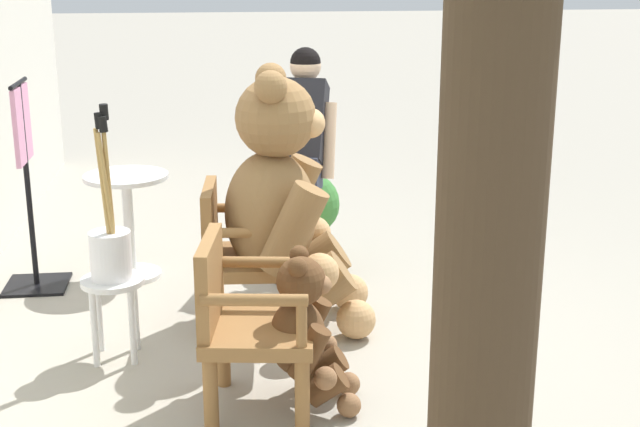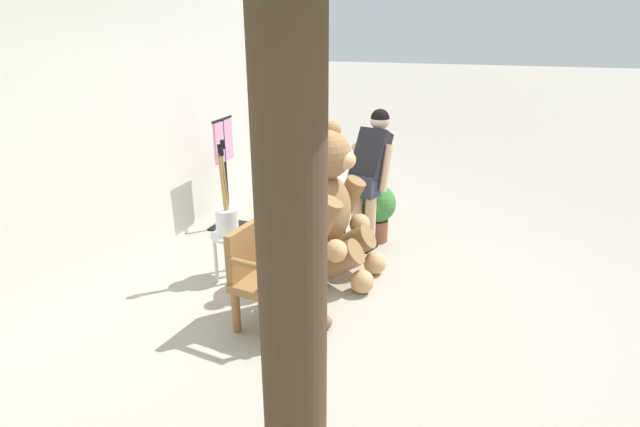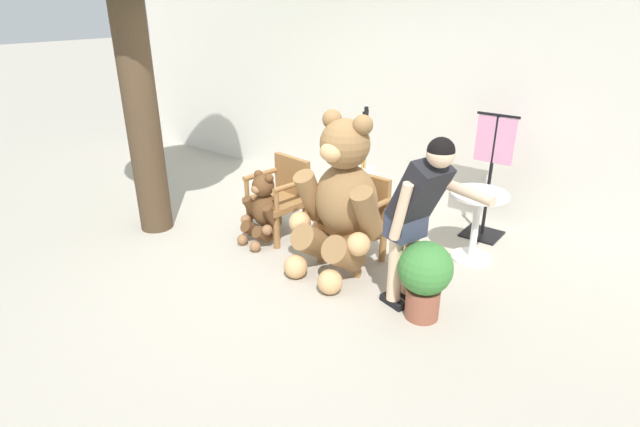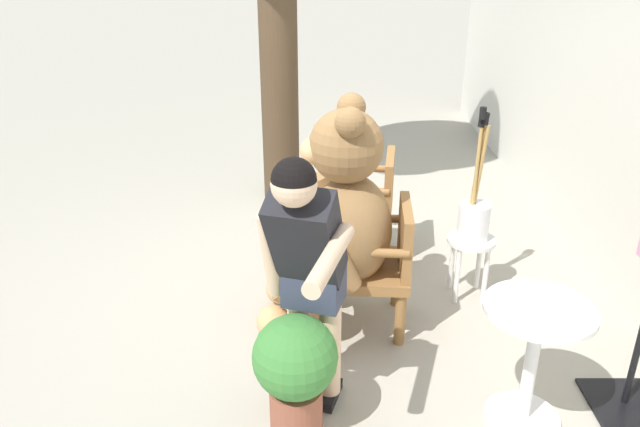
# 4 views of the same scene
# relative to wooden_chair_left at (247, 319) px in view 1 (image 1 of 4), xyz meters

# --- Properties ---
(ground_plane) EXTENTS (60.00, 60.00, 0.00)m
(ground_plane) POSITION_rel_wooden_chair_left_xyz_m (0.49, -0.60, -0.46)
(ground_plane) COLOR #A8A091
(wooden_chair_left) EXTENTS (0.63, 0.59, 0.86)m
(wooden_chair_left) POSITION_rel_wooden_chair_left_xyz_m (0.00, 0.00, 0.00)
(wooden_chair_left) COLOR olive
(wooden_chair_left) RESTS_ON ground
(wooden_chair_right) EXTENTS (0.59, 0.56, 0.86)m
(wooden_chair_right) POSITION_rel_wooden_chair_left_xyz_m (0.99, 0.00, 0.00)
(wooden_chair_right) COLOR olive
(wooden_chair_right) RESTS_ON ground
(teddy_bear_large) EXTENTS (0.92, 0.89, 1.53)m
(teddy_bear_large) POSITION_rel_wooden_chair_left_xyz_m (0.98, -0.26, 0.29)
(teddy_bear_large) COLOR olive
(teddy_bear_large) RESTS_ON ground
(teddy_bear_small) EXTENTS (0.48, 0.48, 0.79)m
(teddy_bear_small) POSITION_rel_wooden_chair_left_xyz_m (-0.01, -0.28, -0.07)
(teddy_bear_small) COLOR brown
(teddy_bear_small) RESTS_ON ground
(person_visitor) EXTENTS (0.84, 0.48, 1.53)m
(person_visitor) POSITION_rel_wooden_chair_left_xyz_m (1.84, -0.44, 0.45)
(person_visitor) COLOR black
(person_visitor) RESTS_ON ground
(white_stool) EXTENTS (0.34, 0.34, 0.46)m
(white_stool) POSITION_rel_wooden_chair_left_xyz_m (0.64, 0.69, -0.11)
(white_stool) COLOR white
(white_stool) RESTS_ON ground
(brush_bucket) EXTENTS (0.22, 0.22, 0.94)m
(brush_bucket) POSITION_rel_wooden_chair_left_xyz_m (0.64, 0.69, 0.18)
(brush_bucket) COLOR white
(brush_bucket) RESTS_ON white_stool
(round_side_table) EXTENTS (0.56, 0.56, 0.72)m
(round_side_table) POSITION_rel_wooden_chair_left_xyz_m (1.93, 0.72, -0.01)
(round_side_table) COLOR white
(round_side_table) RESTS_ON ground
(potted_plant) EXTENTS (0.44, 0.44, 0.68)m
(potted_plant) POSITION_rel_wooden_chair_left_xyz_m (1.98, -0.50, -0.07)
(potted_plant) COLOR brown
(potted_plant) RESTS_ON ground
(clothing_display_stand) EXTENTS (0.44, 0.40, 1.36)m
(clothing_display_stand) POSITION_rel_wooden_chair_left_xyz_m (1.81, 1.33, 0.26)
(clothing_display_stand) COLOR black
(clothing_display_stand) RESTS_ON ground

